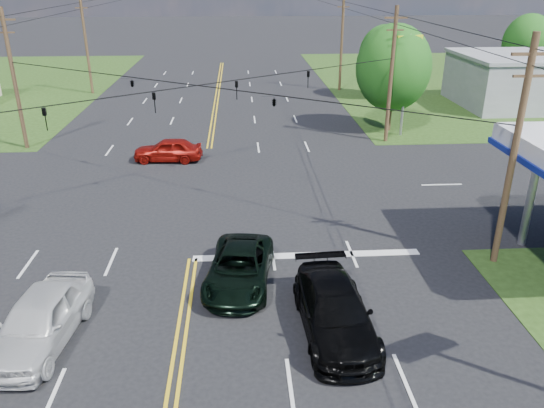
{
  "coord_description": "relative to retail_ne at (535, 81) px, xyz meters",
  "views": [
    {
      "loc": [
        2.16,
        -16.38,
        11.37
      ],
      "look_at": [
        3.59,
        6.0,
        1.65
      ],
      "focal_mm": 35.0,
      "sensor_mm": 36.0,
      "label": 1
    }
  ],
  "objects": [
    {
      "name": "pole_right_far",
      "position": [
        -17.0,
        8.0,
        2.97
      ],
      "size": [
        1.6,
        0.28,
        10.0
      ],
      "color": "#402D1B",
      "rests_on": "ground"
    },
    {
      "name": "power_lines",
      "position": [
        -30.0,
        -22.0,
        6.4
      ],
      "size": [
        26.04,
        100.0,
        0.64
      ],
      "color": "black",
      "rests_on": "ground"
    },
    {
      "name": "ground",
      "position": [
        -30.0,
        -20.0,
        -2.2
      ],
      "size": [
        280.0,
        280.0,
        0.0
      ],
      "primitive_type": "plane",
      "color": "black",
      "rests_on": "ground"
    },
    {
      "name": "polesign_ne",
      "position": [
        -15.45,
        -9.51,
        3.55
      ],
      "size": [
        2.05,
        0.8,
        7.49
      ],
      "color": "#A5A5AA",
      "rests_on": "ground"
    },
    {
      "name": "pole_left_far",
      "position": [
        -43.0,
        8.0,
        2.97
      ],
      "size": [
        1.6,
        0.28,
        10.0
      ],
      "color": "#402D1B",
      "rests_on": "ground"
    },
    {
      "name": "grass_ne",
      "position": [
        5.0,
        12.0,
        -2.2
      ],
      "size": [
        46.0,
        48.0,
        0.03
      ],
      "primitive_type": "cube",
      "color": "#223B12",
      "rests_on": "ground"
    },
    {
      "name": "retail_ne",
      "position": [
        0.0,
        0.0,
        0.0
      ],
      "size": [
        14.0,
        10.0,
        4.4
      ],
      "primitive_type": "cube",
      "color": "gray",
      "rests_on": "ground"
    },
    {
      "name": "tree_right_a",
      "position": [
        -16.0,
        -8.0,
        2.67
      ],
      "size": [
        5.7,
        5.7,
        8.18
      ],
      "color": "#402D1B",
      "rests_on": "ground"
    },
    {
      "name": "suv_black",
      "position": [
        -24.74,
        -33.41,
        -1.38
      ],
      "size": [
        2.57,
        5.78,
        1.65
      ],
      "primitive_type": "imported",
      "rotation": [
        0.0,
        0.0,
        0.05
      ],
      "color": "black",
      "rests_on": "ground"
    },
    {
      "name": "sedan_red",
      "position": [
        -32.57,
        -14.5,
        -1.44
      ],
      "size": [
        4.55,
        2.05,
        1.52
      ],
      "primitive_type": "imported",
      "rotation": [
        0.0,
        0.0,
        -1.63
      ],
      "color": "maroon",
      "rests_on": "ground"
    },
    {
      "name": "pole_nw",
      "position": [
        -43.0,
        -11.0,
        2.72
      ],
      "size": [
        1.6,
        0.28,
        9.5
      ],
      "color": "#402D1B",
      "rests_on": "ground"
    },
    {
      "name": "tree_far_r",
      "position": [
        4.0,
        10.0,
        2.34
      ],
      "size": [
        5.32,
        5.32,
        7.63
      ],
      "color": "#402D1B",
      "rests_on": "ground"
    },
    {
      "name": "pole_ne",
      "position": [
        -17.0,
        -11.0,
        2.72
      ],
      "size": [
        1.6,
        0.28,
        9.5
      ],
      "color": "#402D1B",
      "rests_on": "ground"
    },
    {
      "name": "tree_right_b",
      "position": [
        -13.5,
        4.0,
        2.02
      ],
      "size": [
        4.94,
        4.94,
        7.09
      ],
      "color": "#402D1B",
      "rests_on": "ground"
    },
    {
      "name": "span_wire_signals",
      "position": [
        -30.0,
        -20.0,
        3.8
      ],
      "size": [
        26.0,
        18.0,
        1.13
      ],
      "color": "black",
      "rests_on": "ground"
    },
    {
      "name": "stop_bar",
      "position": [
        -25.0,
        -28.0,
        -2.2
      ],
      "size": [
        10.0,
        0.5,
        0.02
      ],
      "primitive_type": "cube",
      "color": "silver",
      "rests_on": "ground"
    },
    {
      "name": "pole_se",
      "position": [
        -17.0,
        -29.0,
        2.72
      ],
      "size": [
        1.6,
        0.28,
        9.5
      ],
      "color": "#402D1B",
      "rests_on": "ground"
    },
    {
      "name": "pickup_dkgreen",
      "position": [
        -27.97,
        -30.12,
        -1.48
      ],
      "size": [
        3.1,
        5.49,
        1.45
      ],
      "primitive_type": "imported",
      "rotation": [
        0.0,
        0.0,
        -0.14
      ],
      "color": "black",
      "rests_on": "ground"
    },
    {
      "name": "pickup_white",
      "position": [
        -34.59,
        -33.39,
        -1.31
      ],
      "size": [
        2.73,
        5.42,
        1.77
      ],
      "primitive_type": "imported",
      "rotation": [
        0.0,
        0.0,
        -0.13
      ],
      "color": "silver",
      "rests_on": "ground"
    }
  ]
}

